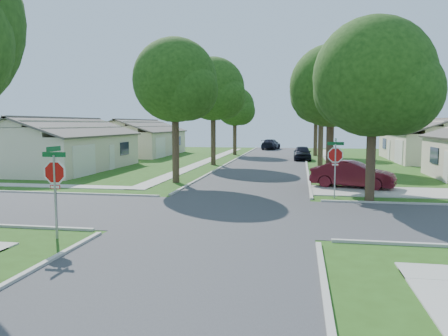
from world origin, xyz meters
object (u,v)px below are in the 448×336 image
object	(u,v)px
tree_e_mid	(322,93)
tree_w_near	(176,84)
tree_e_far	(317,104)
tree_w_far	(235,108)
house_nw_near	(62,151)
tree_ne_corner	(375,83)
tree_w_mid	(214,92)
stop_sign_ne	(335,158)
house_ne_far	(433,146)
car_curb_east	(302,153)
stop_sign_sw	(55,176)
tree_e_near	(332,90)
house_nw_far	(138,142)
car_curb_west	(271,144)

from	to	relation	value
tree_e_mid	tree_w_near	world-z (taller)	tree_e_mid
tree_e_far	tree_w_far	bearing A→B (deg)	-180.00
tree_w_far	house_nw_near	world-z (taller)	tree_w_far
tree_ne_corner	tree_w_mid	bearing A→B (deg)	123.22
tree_w_far	stop_sign_ne	bearing A→B (deg)	-72.30
tree_e_far	house_nw_near	xyz separation A→B (m)	(-20.75, -19.01, -4.46)
tree_w_far	house_ne_far	bearing A→B (deg)	-13.64
tree_e_mid	car_curb_east	size ratio (longest dim) A/B	2.14
tree_w_near	house_nw_near	size ratio (longest dim) A/B	0.66
tree_w_mid	house_ne_far	xyz separation A→B (m)	(20.63, 7.99, -4.97)
stop_sign_sw	tree_e_near	size ratio (longest dim) A/B	0.36
tree_ne_corner	stop_sign_sw	bearing A→B (deg)	-141.16
house_ne_far	tree_w_far	bearing A→B (deg)	166.36
stop_sign_ne	tree_ne_corner	bearing A→B (deg)	-16.55
tree_w_mid	house_nw_far	xyz separation A→B (m)	(-11.35, 10.99, -4.97)
house_nw_near	tree_w_near	bearing A→B (deg)	-27.83
tree_e_near	car_curb_west	bearing A→B (deg)	99.24
house_nw_near	house_nw_far	bearing A→B (deg)	90.00
house_ne_far	stop_sign_sw	bearing A→B (deg)	-121.55
stop_sign_sw	tree_w_far	world-z (taller)	tree_w_far
tree_e_near	tree_e_mid	size ratio (longest dim) A/B	0.90
house_ne_far	tree_e_near	bearing A→B (deg)	-119.35
tree_w_near	tree_w_far	bearing A→B (deg)	90.01
tree_e_far	house_nw_far	size ratio (longest dim) A/B	0.64
tree_w_mid	house_nw_near	world-z (taller)	tree_w_mid
house_ne_far	house_nw_near	size ratio (longest dim) A/B	1.00
car_curb_east	stop_sign_ne	bearing A→B (deg)	-87.64
tree_e_far	house_ne_far	size ratio (longest dim) A/B	0.64
tree_w_near	house_ne_far	world-z (taller)	tree_w_near
stop_sign_sw	tree_e_near	distance (m)	17.04
tree_w_near	tree_ne_corner	distance (m)	12.02
stop_sign_sw	tree_ne_corner	xyz separation A→B (m)	(11.06, 8.91, 3.56)
house_nw_far	car_curb_west	distance (m)	20.09
tree_w_near	stop_sign_ne	bearing A→B (deg)	-24.74
stop_sign_sw	house_nw_far	bearing A→B (deg)	107.10
tree_e_near	car_curb_east	bearing A→B (deg)	94.78
tree_e_mid	tree_w_mid	size ratio (longest dim) A/B	0.96
stop_sign_ne	house_ne_far	distance (m)	26.80
tree_w_mid	car_curb_east	xyz separation A→B (m)	(7.84, 6.57, -5.76)
stop_sign_sw	tree_w_far	distance (m)	38.86
tree_w_near	tree_w_mid	size ratio (longest dim) A/B	0.94
tree_w_mid	house_ne_far	world-z (taller)	tree_w_mid
tree_w_mid	house_nw_far	distance (m)	16.56
tree_w_far	car_curb_west	size ratio (longest dim) A/B	1.58
stop_sign_ne	tree_e_far	world-z (taller)	tree_e_far
tree_e_near	car_curb_east	size ratio (longest dim) A/B	1.93
tree_w_far	house_nw_far	xyz separation A→B (m)	(-11.34, -2.01, -3.99)
tree_w_near	tree_w_mid	xyz separation A→B (m)	(0.00, 12.00, 0.37)
stop_sign_sw	car_curb_east	distance (m)	33.25
tree_e_far	tree_ne_corner	size ratio (longest dim) A/B	1.01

